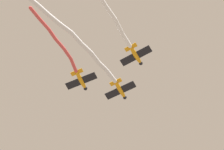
% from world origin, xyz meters
% --- Properties ---
extents(airplane_lead, '(4.78, 5.90, 1.53)m').
position_xyz_m(airplane_lead, '(-0.43, 4.19, 84.68)').
color(airplane_lead, orange).
extents(smoke_trail_lead, '(22.12, 7.48, 1.52)m').
position_xyz_m(smoke_trail_lead, '(11.94, 9.15, 84.46)').
color(smoke_trail_lead, white).
extents(airplane_left_wing, '(4.90, 5.75, 1.53)m').
position_xyz_m(airplane_left_wing, '(6.93, 2.24, 84.68)').
color(airplane_left_wing, orange).
extents(smoke_trail_left_wing, '(13.32, 7.55, 0.94)m').
position_xyz_m(smoke_trail_left_wing, '(14.90, 7.26, 84.68)').
color(smoke_trail_left_wing, '#DB4C4C').
extents(airplane_right_wing, '(4.69, 5.98, 1.53)m').
position_xyz_m(airplane_right_wing, '(0.73, 11.71, 84.98)').
color(airplane_right_wing, orange).
extents(smoke_trail_right_wing, '(15.60, 10.17, 1.24)m').
position_xyz_m(smoke_trail_right_wing, '(10.17, 17.36, 84.85)').
color(smoke_trail_right_wing, white).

